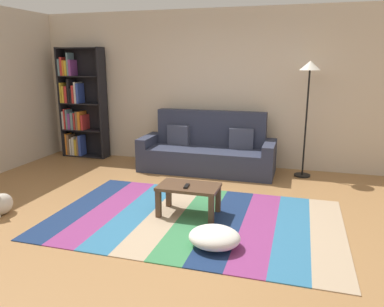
% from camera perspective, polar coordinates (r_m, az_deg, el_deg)
% --- Properties ---
extents(ground_plane, '(14.00, 14.00, 0.00)m').
position_cam_1_polar(ground_plane, '(4.60, -3.09, -9.45)').
color(ground_plane, '#9E7042').
extents(back_wall, '(6.80, 0.10, 2.70)m').
position_cam_1_polar(back_wall, '(6.70, 4.11, 9.81)').
color(back_wall, beige).
rests_on(back_wall, ground_plane).
extents(rug, '(3.38, 2.13, 0.01)m').
position_cam_1_polar(rug, '(4.49, 0.37, -9.98)').
color(rug, navy).
rests_on(rug, ground_plane).
extents(couch, '(2.26, 0.80, 1.00)m').
position_cam_1_polar(couch, '(6.36, 2.41, 0.36)').
color(couch, '#2D3347').
rests_on(couch, ground_plane).
extents(bookshelf, '(0.90, 0.28, 2.08)m').
position_cam_1_polar(bookshelf, '(7.57, -16.97, 6.78)').
color(bookshelf, black).
rests_on(bookshelf, ground_plane).
extents(coffee_table, '(0.73, 0.44, 0.37)m').
position_cam_1_polar(coffee_table, '(4.51, -0.50, -5.75)').
color(coffee_table, '#513826').
rests_on(coffee_table, rug).
extents(pouf, '(0.52, 0.46, 0.21)m').
position_cam_1_polar(pouf, '(3.83, 3.45, -12.66)').
color(pouf, white).
rests_on(pouf, rug).
extents(dog, '(0.22, 0.35, 0.40)m').
position_cam_1_polar(dog, '(5.12, -27.30, -6.66)').
color(dog, beige).
rests_on(dog, ground_plane).
extents(standing_lamp, '(0.32, 0.32, 1.83)m').
position_cam_1_polar(standing_lamp, '(6.12, 17.45, 10.53)').
color(standing_lamp, black).
rests_on(standing_lamp, ground_plane).
extents(tv_remote, '(0.06, 0.15, 0.02)m').
position_cam_1_polar(tv_remote, '(4.43, -0.84, -5.00)').
color(tv_remote, black).
rests_on(tv_remote, coffee_table).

